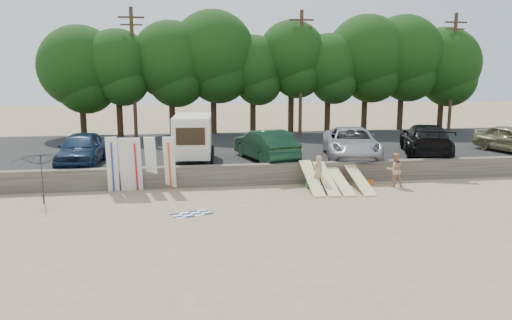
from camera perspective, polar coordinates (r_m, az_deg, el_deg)
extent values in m
plane|color=tan|center=(22.06, 9.86, -4.22)|extent=(120.00, 120.00, 0.00)
cube|color=#6B6356|center=(24.74, 7.69, -1.39)|extent=(44.00, 0.50, 1.00)
cube|color=#282828|center=(31.90, 3.89, 1.04)|extent=(44.00, 14.50, 0.70)
cylinder|color=#382616|center=(38.57, -19.18, 5.14)|extent=(0.44, 0.44, 3.37)
sphere|color=#1F4E16|center=(38.44, -19.47, 10.03)|extent=(5.90, 5.90, 5.90)
cylinder|color=#382616|center=(37.59, -15.33, 5.35)|extent=(0.44, 0.44, 3.53)
sphere|color=#1F4E16|center=(37.48, -15.58, 10.62)|extent=(4.87, 4.87, 4.87)
cylinder|color=#382616|center=(37.76, -9.57, 5.71)|extent=(0.44, 0.44, 3.68)
sphere|color=#1F4E16|center=(37.65, -9.74, 11.17)|extent=(5.76, 5.76, 5.76)
cylinder|color=#382616|center=(38.00, -4.87, 6.13)|extent=(0.44, 0.44, 4.06)
sphere|color=#1F4E16|center=(37.92, -4.96, 12.12)|extent=(6.29, 6.29, 6.29)
cylinder|color=#382616|center=(38.35, -0.35, 5.70)|extent=(0.44, 0.44, 3.39)
sphere|color=#1F4E16|center=(38.23, -0.36, 10.65)|extent=(4.71, 4.71, 4.71)
cylinder|color=#382616|center=(38.76, 4.02, 6.17)|extent=(0.44, 0.44, 3.99)
sphere|color=#1F4E16|center=(38.67, 4.09, 11.94)|extent=(5.16, 5.16, 5.16)
cylinder|color=#382616|center=(39.29, 8.17, 5.76)|extent=(0.44, 0.44, 3.47)
sphere|color=#1F4E16|center=(39.17, 8.30, 10.71)|extent=(4.79, 4.79, 4.79)
cylinder|color=#382616|center=(40.61, 12.29, 6.15)|extent=(0.44, 0.44, 3.99)
sphere|color=#1F4E16|center=(40.53, 12.51, 11.65)|extent=(6.22, 6.22, 6.22)
cylinder|color=#382616|center=(41.79, 16.19, 6.11)|extent=(0.44, 0.44, 4.02)
sphere|color=#1F4E16|center=(41.71, 16.46, 11.49)|extent=(6.16, 6.16, 6.16)
cylinder|color=#382616|center=(43.38, 20.35, 5.69)|extent=(0.44, 0.44, 3.53)
sphere|color=#1F4E16|center=(43.28, 20.64, 10.25)|extent=(5.81, 5.81, 5.81)
cylinder|color=#473321|center=(36.34, -13.82, 9.58)|extent=(0.26, 0.26, 9.00)
cube|color=#473321|center=(36.51, -14.09, 15.55)|extent=(1.80, 0.12, 0.12)
cube|color=#473321|center=(36.47, -14.05, 14.77)|extent=(1.50, 0.10, 0.10)
cylinder|color=#473321|center=(37.30, 5.15, 9.84)|extent=(0.26, 0.26, 9.00)
cube|color=#473321|center=(37.47, 5.24, 15.66)|extent=(1.80, 0.12, 0.12)
cube|color=#473321|center=(37.42, 5.23, 14.90)|extent=(1.50, 0.10, 0.10)
cylinder|color=#473321|center=(41.83, 21.53, 9.22)|extent=(0.26, 0.26, 9.00)
cube|color=#473321|center=(41.98, 21.88, 14.41)|extent=(1.80, 0.12, 0.12)
cube|color=#473321|center=(41.94, 21.84, 13.73)|extent=(1.50, 0.10, 0.10)
cube|color=silver|center=(26.45, -7.25, 2.83)|extent=(2.20, 3.92, 2.08)
cube|color=black|center=(24.54, -7.50, 2.68)|extent=(1.41, 0.16, 0.85)
cylinder|color=black|center=(25.48, -9.57, 0.07)|extent=(0.24, 0.64, 0.62)
cylinder|color=black|center=(25.36, -5.11, 0.13)|extent=(0.24, 0.64, 0.62)
cylinder|color=black|center=(27.89, -9.09, 0.97)|extent=(0.24, 0.64, 0.62)
cylinder|color=black|center=(27.78, -5.02, 1.02)|extent=(0.24, 0.64, 0.62)
imported|color=#11213D|center=(26.63, -19.32, 1.21)|extent=(2.09, 4.94, 1.67)
imported|color=#12331F|center=(26.46, 1.09, 1.72)|extent=(2.94, 5.29, 1.65)
imported|color=#9F9FA4|center=(27.59, 10.83, 1.91)|extent=(4.01, 6.47, 1.67)
imported|color=black|center=(29.88, 18.82, 2.25)|extent=(4.31, 6.47, 1.74)
imported|color=olive|center=(32.63, 27.25, 2.14)|extent=(2.96, 4.94, 1.57)
cube|color=white|center=(23.21, -16.09, -0.50)|extent=(0.54, 0.58, 2.57)
cube|color=white|center=(23.10, -14.72, -0.54)|extent=(0.51, 0.74, 2.53)
cube|color=white|center=(23.06, -13.55, -0.51)|extent=(0.51, 0.76, 2.52)
cube|color=white|center=(23.28, -11.89, -0.36)|extent=(0.57, 0.82, 2.51)
cube|color=white|center=(23.08, -9.84, -0.36)|extent=(0.58, 0.80, 2.52)
cube|color=#F2E398|center=(23.01, 6.40, -2.05)|extent=(0.56, 2.82, 1.15)
cube|color=#F2E398|center=(23.18, 8.02, -2.11)|extent=(0.56, 2.85, 1.06)
cube|color=#F2E398|center=(23.40, 9.57, -2.33)|extent=(0.56, 2.92, 0.82)
cube|color=#F2E398|center=(23.57, 11.75, -2.24)|extent=(0.56, 2.91, 0.88)
imported|color=tan|center=(23.05, 7.09, -1.46)|extent=(0.69, 0.58, 1.61)
imported|color=tan|center=(24.45, 15.57, -1.08)|extent=(0.80, 0.64, 1.62)
cube|color=#217C34|center=(23.51, 6.23, -2.82)|extent=(0.39, 0.31, 0.32)
cube|color=orange|center=(24.72, 12.87, -2.49)|extent=(0.33, 0.28, 0.22)
plane|color=white|center=(19.41, -7.37, -6.14)|extent=(1.94, 1.94, 0.00)
imported|color=black|center=(22.25, -23.32, -1.93)|extent=(3.01, 3.04, 2.16)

